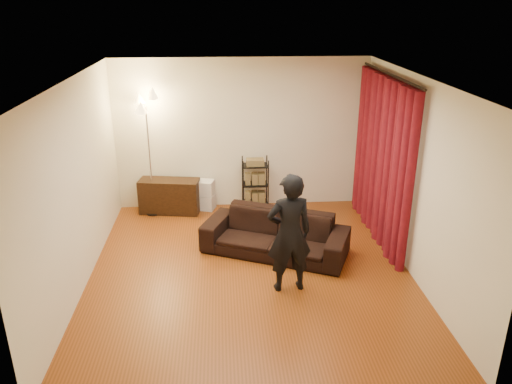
{
  "coord_description": "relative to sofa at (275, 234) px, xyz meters",
  "views": [
    {
      "loc": [
        -0.37,
        -6.18,
        3.65
      ],
      "look_at": [
        0.1,
        0.3,
        1.1
      ],
      "focal_mm": 35.0,
      "sensor_mm": 36.0,
      "label": 1
    }
  ],
  "objects": [
    {
      "name": "storage_boxes",
      "position": [
        -1.09,
        1.77,
        -0.04
      ],
      "size": [
        0.4,
        0.36,
        0.56
      ],
      "primitive_type": null,
      "rotation": [
        0.0,
        0.0,
        -0.3
      ],
      "color": "beige",
      "rests_on": "ground"
    },
    {
      "name": "wire_shelf",
      "position": [
        -0.18,
        1.7,
        0.17
      ],
      "size": [
        0.45,
        0.31,
        0.98
      ],
      "primitive_type": null,
      "rotation": [
        0.0,
        0.0,
        -0.0
      ],
      "color": "black",
      "rests_on": "ground"
    },
    {
      "name": "sofa",
      "position": [
        0.0,
        0.0,
        0.0
      ],
      "size": [
        2.31,
        1.64,
        0.63
      ],
      "primitive_type": "imported",
      "rotation": [
        0.0,
        0.0,
        -0.41
      ],
      "color": "black",
      "rests_on": "ground"
    },
    {
      "name": "wall_right",
      "position": [
        1.84,
        -0.54,
        1.04
      ],
      "size": [
        0.0,
        5.0,
        5.0
      ],
      "primitive_type": "plane",
      "rotation": [
        1.57,
        0.0,
        -1.57
      ],
      "color": "beige",
      "rests_on": "ground"
    },
    {
      "name": "floor_lamp",
      "position": [
        -2.02,
        1.66,
        0.77
      ],
      "size": [
        0.44,
        0.44,
        2.17
      ],
      "primitive_type": null,
      "rotation": [
        0.0,
        0.0,
        -0.14
      ],
      "color": "silver",
      "rests_on": "ground"
    },
    {
      "name": "ceiling",
      "position": [
        -0.41,
        -0.54,
        2.39
      ],
      "size": [
        5.0,
        5.0,
        0.0
      ],
      "primitive_type": "plane",
      "rotation": [
        3.14,
        0.0,
        0.0
      ],
      "color": "white",
      "rests_on": "ground"
    },
    {
      "name": "media_cabinet",
      "position": [
        -1.72,
        1.68,
        -0.01
      ],
      "size": [
        1.1,
        0.55,
        0.62
      ],
      "primitive_type": "cube",
      "rotation": [
        0.0,
        0.0,
        -0.15
      ],
      "color": "black",
      "rests_on": "ground"
    },
    {
      "name": "curtain",
      "position": [
        1.72,
        0.58,
        0.96
      ],
      "size": [
        0.22,
        2.65,
        2.55
      ],
      "primitive_type": null,
      "color": "maroon",
      "rests_on": "ground"
    },
    {
      "name": "person",
      "position": [
        0.07,
        -1.0,
        0.5
      ],
      "size": [
        0.64,
        0.46,
        1.62
      ],
      "primitive_type": "imported",
      "rotation": [
        0.0,
        0.0,
        3.27
      ],
      "color": "black",
      "rests_on": "ground"
    },
    {
      "name": "wall_front",
      "position": [
        -0.41,
        -3.04,
        1.04
      ],
      "size": [
        5.0,
        0.0,
        5.0
      ],
      "primitive_type": "plane",
      "rotation": [
        -1.57,
        0.0,
        0.0
      ],
      "color": "beige",
      "rests_on": "ground"
    },
    {
      "name": "wall_left",
      "position": [
        -2.66,
        -0.54,
        1.04
      ],
      "size": [
        0.0,
        5.0,
        5.0
      ],
      "primitive_type": "plane",
      "rotation": [
        1.57,
        0.0,
        1.57
      ],
      "color": "beige",
      "rests_on": "ground"
    },
    {
      "name": "floor",
      "position": [
        -0.41,
        -0.54,
        -0.31
      ],
      "size": [
        5.0,
        5.0,
        0.0
      ],
      "primitive_type": "plane",
      "color": "brown",
      "rests_on": "ground"
    },
    {
      "name": "wall_back",
      "position": [
        -0.41,
        1.96,
        1.04
      ],
      "size": [
        5.0,
        0.0,
        5.0
      ],
      "primitive_type": "plane",
      "rotation": [
        1.57,
        0.0,
        0.0
      ],
      "color": "beige",
      "rests_on": "ground"
    },
    {
      "name": "curtain_rod",
      "position": [
        1.74,
        0.58,
        2.27
      ],
      "size": [
        0.04,
        2.65,
        0.04
      ],
      "primitive_type": "cylinder",
      "rotation": [
        1.57,
        0.0,
        0.0
      ],
      "color": "black",
      "rests_on": "wall_right"
    }
  ]
}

